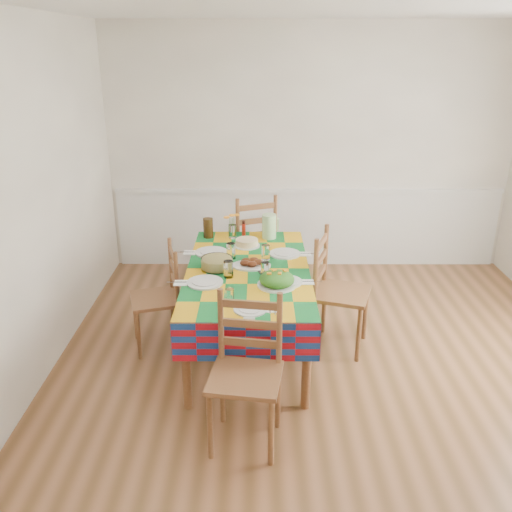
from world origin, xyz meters
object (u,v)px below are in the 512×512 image
at_px(meat_platter, 251,264).
at_px(chair_left, 160,298).
at_px(chair_right, 337,292).
at_px(chair_far, 252,243).
at_px(chair_near, 246,373).
at_px(green_pitcher, 269,226).
at_px(dining_table, 248,277).
at_px(tea_pitcher, 208,228).

height_order(meat_platter, chair_left, chair_left).
xyz_separation_m(chair_left, chair_right, (1.50, 0.00, 0.06)).
bearing_deg(chair_right, chair_far, 50.47).
bearing_deg(meat_platter, chair_near, -90.87).
distance_m(green_pitcher, chair_left, 1.26).
relative_size(meat_platter, green_pitcher, 1.41).
bearing_deg(dining_table, tea_pitcher, 116.92).
bearing_deg(chair_left, meat_platter, 75.98).
distance_m(meat_platter, chair_left, 0.83).
xyz_separation_m(dining_table, chair_right, (0.75, 0.02, -0.14)).
relative_size(green_pitcher, tea_pitcher, 1.23).
height_order(chair_near, chair_far, chair_far).
bearing_deg(green_pitcher, meat_platter, -102.85).
distance_m(green_pitcher, chair_far, 0.56).
bearing_deg(chair_right, tea_pitcher, 74.82).
bearing_deg(tea_pitcher, green_pitcher, -1.44).
bearing_deg(chair_near, meat_platter, 97.87).
bearing_deg(chair_far, dining_table, 68.60).
xyz_separation_m(green_pitcher, chair_right, (0.56, -0.74, -0.34)).
height_order(meat_platter, chair_near, chair_near).
xyz_separation_m(meat_platter, chair_right, (0.72, -0.03, -0.25)).
xyz_separation_m(dining_table, tea_pitcher, (-0.39, 0.77, 0.17)).
height_order(tea_pitcher, chair_right, chair_right).
height_order(dining_table, chair_far, chair_far).
bearing_deg(chair_left, tea_pitcher, 138.52).
height_order(dining_table, green_pitcher, green_pitcher).
relative_size(dining_table, chair_right, 1.82).
relative_size(dining_table, chair_left, 2.05).
height_order(green_pitcher, chair_far, chair_far).
height_order(green_pitcher, chair_left, green_pitcher).
xyz_separation_m(green_pitcher, chair_near, (-0.18, -1.93, -0.35)).
relative_size(dining_table, chair_near, 1.86).
height_order(dining_table, chair_left, chair_left).
relative_size(green_pitcher, chair_near, 0.23).
height_order(dining_table, chair_near, chair_near).
xyz_separation_m(chair_far, chair_left, (-0.77, -1.17, -0.07)).
height_order(chair_far, chair_left, chair_far).
distance_m(dining_table, green_pitcher, 0.80).
height_order(dining_table, chair_right, chair_right).
relative_size(dining_table, tea_pitcher, 9.98).
relative_size(tea_pitcher, chair_near, 0.19).
bearing_deg(tea_pitcher, chair_left, -115.29).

